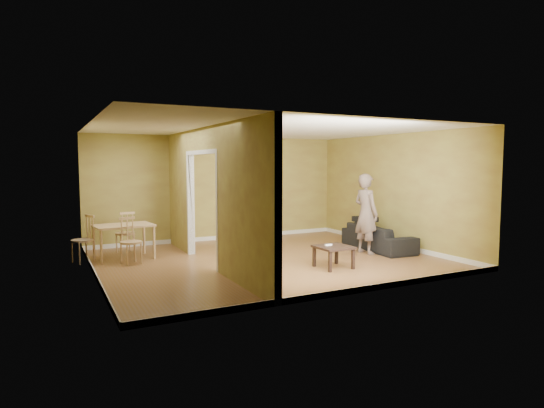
# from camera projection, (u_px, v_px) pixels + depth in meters

# --- Properties ---
(room_shell) EXTENTS (6.50, 6.50, 6.50)m
(room_shell) POSITION_uv_depth(u_px,v_px,m) (268.00, 195.00, 9.00)
(room_shell) COLOR brown
(room_shell) RESTS_ON ground
(partition) EXTENTS (0.22, 5.50, 2.60)m
(partition) POSITION_uv_depth(u_px,v_px,m) (210.00, 197.00, 8.46)
(partition) COLOR #A9A546
(partition) RESTS_ON ground
(wall_speaker) EXTENTS (0.10, 0.10, 0.10)m
(wall_speaker) POSITION_uv_depth(u_px,v_px,m) (273.00, 165.00, 12.01)
(wall_speaker) COLOR black
(wall_speaker) RESTS_ON room_shell
(sofa) EXTENTS (1.98, 0.97, 0.73)m
(sofa) POSITION_uv_depth(u_px,v_px,m) (378.00, 233.00, 10.17)
(sofa) COLOR black
(sofa) RESTS_ON ground
(person) EXTENTS (0.78, 0.63, 2.01)m
(person) POSITION_uv_depth(u_px,v_px,m) (366.00, 207.00, 9.67)
(person) COLOR slate
(person) RESTS_ON ground
(bookshelf) EXTENTS (0.87, 0.38, 2.06)m
(bookshelf) POSITION_uv_depth(u_px,v_px,m) (246.00, 199.00, 11.65)
(bookshelf) COLOR white
(bookshelf) RESTS_ON ground
(paper_box_navy_a) EXTENTS (0.44, 0.29, 0.23)m
(paper_box_navy_a) POSITION_uv_depth(u_px,v_px,m) (248.00, 218.00, 11.65)
(paper_box_navy_a) COLOR #201E4D
(paper_box_navy_a) RESTS_ON bookshelf
(paper_box_teal) EXTENTS (0.39, 0.25, 0.20)m
(paper_box_teal) POSITION_uv_depth(u_px,v_px,m) (247.00, 202.00, 11.60)
(paper_box_teal) COLOR teal
(paper_box_teal) RESTS_ON bookshelf
(paper_box_navy_b) EXTENTS (0.43, 0.28, 0.22)m
(paper_box_navy_b) POSITION_uv_depth(u_px,v_px,m) (247.00, 186.00, 11.57)
(paper_box_navy_b) COLOR navy
(paper_box_navy_b) RESTS_ON bookshelf
(paper_box_navy_c) EXTENTS (0.39, 0.25, 0.20)m
(paper_box_navy_c) POSITION_uv_depth(u_px,v_px,m) (246.00, 179.00, 11.55)
(paper_box_navy_c) COLOR #17184D
(paper_box_navy_c) RESTS_ON bookshelf
(coffee_table) EXTENTS (0.61, 0.61, 0.41)m
(coffee_table) POSITION_uv_depth(u_px,v_px,m) (334.00, 249.00, 8.37)
(coffee_table) COLOR black
(coffee_table) RESTS_ON ground
(game_controller) EXTENTS (0.14, 0.04, 0.03)m
(game_controller) POSITION_uv_depth(u_px,v_px,m) (328.00, 245.00, 8.41)
(game_controller) COLOR white
(game_controller) RESTS_ON coffee_table
(dining_table) EXTENTS (1.12, 0.75, 0.70)m
(dining_table) POSITION_uv_depth(u_px,v_px,m) (124.00, 228.00, 9.15)
(dining_table) COLOR tan
(dining_table) RESTS_ON ground
(chair_left) EXTENTS (0.56, 0.56, 0.93)m
(chair_left) POSITION_uv_depth(u_px,v_px,m) (82.00, 239.00, 8.81)
(chair_left) COLOR tan
(chair_left) RESTS_ON ground
(chair_near) EXTENTS (0.50, 0.50, 0.90)m
(chair_near) POSITION_uv_depth(u_px,v_px,m) (131.00, 241.00, 8.69)
(chair_near) COLOR tan
(chair_near) RESTS_ON ground
(chair_far) EXTENTS (0.49, 0.49, 0.91)m
(chair_far) POSITION_uv_depth(u_px,v_px,m) (125.00, 232.00, 9.76)
(chair_far) COLOR tan
(chair_far) RESTS_ON ground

